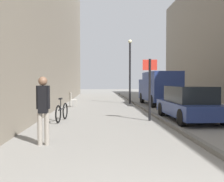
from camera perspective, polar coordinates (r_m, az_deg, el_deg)
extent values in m
plane|color=gray|center=(14.05, 1.39, -4.57)|extent=(80.00, 80.00, 0.00)
cube|color=#615F5B|center=(14.25, 7.76, -4.25)|extent=(0.16, 40.00, 0.12)
cylinder|color=gray|center=(6.76, -16.27, -8.42)|extent=(0.12, 0.12, 0.84)
cylinder|color=gray|center=(6.72, -14.78, -8.46)|extent=(0.12, 0.12, 0.84)
cube|color=black|center=(6.64, -15.59, -1.86)|extent=(0.23, 0.20, 0.71)
cylinder|color=black|center=(6.66, -16.66, -1.39)|extent=(0.10, 0.10, 0.61)
cylinder|color=black|center=(6.61, -14.52, -1.40)|extent=(0.10, 0.10, 0.61)
sphere|color=brown|center=(6.62, -15.63, 2.22)|extent=(0.23, 0.23, 0.23)
cube|color=navy|center=(17.21, 11.30, 1.05)|extent=(2.02, 3.57, 1.97)
cube|color=navy|center=(19.57, 9.30, 0.47)|extent=(1.95, 1.43, 1.48)
cube|color=black|center=(20.02, 8.97, 1.44)|extent=(1.60, 0.09, 0.65)
cylinder|color=black|center=(19.27, 6.93, -1.56)|extent=(0.25, 0.81, 0.80)
cylinder|color=black|center=(19.69, 11.79, -1.51)|extent=(0.25, 0.81, 0.80)
cylinder|color=black|center=(16.01, 9.40, -2.33)|extent=(0.25, 0.81, 0.80)
cylinder|color=black|center=(16.52, 15.15, -2.24)|extent=(0.25, 0.81, 0.80)
cube|color=navy|center=(11.15, 17.34, -3.87)|extent=(1.84, 4.22, 0.55)
cube|color=black|center=(11.11, 17.38, -0.71)|extent=(1.54, 2.54, 0.68)
cylinder|color=black|center=(12.27, 11.35, -4.09)|extent=(0.21, 0.64, 0.64)
cylinder|color=black|center=(12.79, 18.48, -3.90)|extent=(0.21, 0.64, 0.64)
cylinder|color=black|center=(9.56, 15.79, -5.90)|extent=(0.21, 0.64, 0.64)
cylinder|color=black|center=(10.51, 8.68, 0.24)|extent=(0.10, 0.10, 2.60)
cube|color=red|center=(10.53, 8.71, 5.96)|extent=(0.60, 0.10, 0.44)
cylinder|color=black|center=(18.50, 4.15, 4.03)|extent=(0.14, 0.14, 4.50)
sphere|color=beige|center=(18.72, 4.17, 11.30)|extent=(0.28, 0.28, 0.28)
torus|color=black|center=(11.10, -10.73, -4.54)|extent=(0.15, 0.72, 0.72)
torus|color=black|center=(10.10, -12.27, -5.22)|extent=(0.15, 0.72, 0.72)
cylinder|color=black|center=(10.58, -11.47, -4.05)|extent=(0.17, 0.94, 0.05)
cylinder|color=black|center=(10.38, -11.76, -2.96)|extent=(0.04, 0.04, 0.40)
cube|color=black|center=(10.36, -11.77, -1.74)|extent=(0.13, 0.25, 0.06)
cylinder|color=#B7B2A8|center=(16.66, -8.52, -2.76)|extent=(0.04, 0.04, 0.45)
cylinder|color=#B7B2A8|center=(16.30, -8.12, -2.86)|extent=(0.04, 0.04, 0.45)
cylinder|color=#B7B2A8|center=(16.55, -9.75, -2.80)|extent=(0.04, 0.04, 0.45)
cylinder|color=#B7B2A8|center=(16.19, -9.38, -2.90)|extent=(0.04, 0.04, 0.45)
cube|color=#B7B2A8|center=(16.41, -8.95, -1.98)|extent=(0.58, 0.58, 0.04)
cube|color=#B7B2A8|center=(16.33, -9.62, -1.14)|extent=(0.21, 0.42, 0.45)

